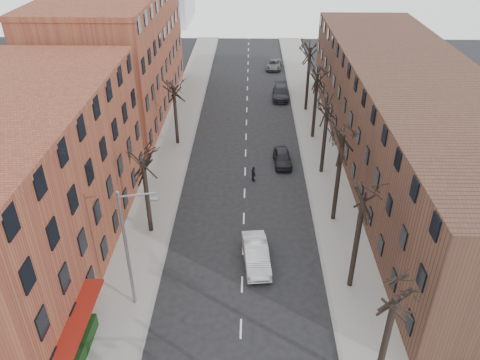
{
  "coord_description": "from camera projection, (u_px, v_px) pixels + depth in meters",
  "views": [
    {
      "loc": [
        0.42,
        -12.59,
        23.56
      ],
      "look_at": [
        -0.32,
        19.75,
        4.0
      ],
      "focal_mm": 35.0,
      "sensor_mm": 36.0,
      "label": 1
    }
  ],
  "objects": [
    {
      "name": "awning_left",
      "position": [
        85.0,
        352.0,
        28.29
      ],
      "size": [
        1.2,
        7.0,
        0.15
      ],
      "primitive_type": "cube",
      "color": "maroon",
      "rests_on": "ground"
    },
    {
      "name": "hedge",
      "position": [
        76.0,
        359.0,
        27.1
      ],
      "size": [
        0.8,
        6.0,
        1.0
      ],
      "primitive_type": "cube",
      "color": "black",
      "rests_on": "sidewalk_left"
    },
    {
      "name": "pedestrian_crossing",
      "position": [
        253.0,
        174.0,
        44.98
      ],
      "size": [
        0.71,
        1.0,
        1.58
      ],
      "primitive_type": "imported",
      "rotation": [
        0.0,
        0.0,
        1.97
      ],
      "color": "black",
      "rests_on": "ground"
    },
    {
      "name": "tree_right_d",
      "position": [
        321.0,
        172.0,
        46.77
      ],
      "size": [
        5.2,
        5.2,
        10.0
      ],
      "primitive_type": null,
      "color": "black",
      "rests_on": "ground"
    },
    {
      "name": "streetlight",
      "position": [
        129.0,
        246.0,
        29.07
      ],
      "size": [
        2.45,
        0.22,
        9.03
      ],
      "color": "slate",
      "rests_on": "ground"
    },
    {
      "name": "tree_right_b",
      "position": [
        349.0,
        286.0,
        33.09
      ],
      "size": [
        5.2,
        5.2,
        10.8
      ],
      "primitive_type": null,
      "color": "black",
      "rests_on": "ground"
    },
    {
      "name": "parked_car_far",
      "position": [
        274.0,
        65.0,
        74.84
      ],
      "size": [
        2.63,
        5.03,
        1.35
      ],
      "primitive_type": "imported",
      "rotation": [
        0.0,
        0.0,
        -0.08
      ],
      "color": "#54555B",
      "rests_on": "ground"
    },
    {
      "name": "tree_left_a",
      "position": [
        151.0,
        231.0,
        38.52
      ],
      "size": [
        5.2,
        5.2,
        9.5
      ],
      "primitive_type": null,
      "color": "black",
      "rests_on": "ground"
    },
    {
      "name": "building_right",
      "position": [
        409.0,
        119.0,
        45.73
      ],
      "size": [
        12.0,
        50.0,
        10.0
      ],
      "primitive_type": "cube",
      "color": "#4B3023",
      "rests_on": "ground"
    },
    {
      "name": "building_left_near",
      "position": [
        17.0,
        188.0,
        33.01
      ],
      "size": [
        12.0,
        26.0,
        12.0
      ],
      "primitive_type": "cube",
      "color": "brown",
      "rests_on": "ground"
    },
    {
      "name": "silver_sedan",
      "position": [
        256.0,
        254.0,
        34.76
      ],
      "size": [
        2.3,
        5.2,
        1.66
      ],
      "primitive_type": "imported",
      "rotation": [
        0.0,
        0.0,
        0.11
      ],
      "color": "silver",
      "rests_on": "ground"
    },
    {
      "name": "parked_car_mid",
      "position": [
        281.0,
        93.0,
        63.69
      ],
      "size": [
        2.41,
        5.43,
        1.55
      ],
      "primitive_type": "imported",
      "rotation": [
        0.0,
        0.0,
        -0.05
      ],
      "color": "black",
      "rests_on": "ground"
    },
    {
      "name": "sidewalk_right",
      "position": [
        317.0,
        141.0,
        52.71
      ],
      "size": [
        4.0,
        90.0,
        0.15
      ],
      "primitive_type": "cube",
      "color": "gray",
      "rests_on": "ground"
    },
    {
      "name": "building_left_far",
      "position": [
        117.0,
        55.0,
        57.3
      ],
      "size": [
        12.0,
        28.0,
        14.0
      ],
      "primitive_type": "cube",
      "color": "brown",
      "rests_on": "ground"
    },
    {
      "name": "tree_right_c",
      "position": [
        333.0,
        220.0,
        39.93
      ],
      "size": [
        5.2,
        5.2,
        11.6
      ],
      "primitive_type": null,
      "color": "black",
      "rests_on": "ground"
    },
    {
      "name": "tree_right_e",
      "position": [
        312.0,
        137.0,
        53.62
      ],
      "size": [
        5.2,
        5.2,
        10.8
      ],
      "primitive_type": null,
      "color": "black",
      "rests_on": "ground"
    },
    {
      "name": "tree_right_f",
      "position": [
        305.0,
        110.0,
        60.46
      ],
      "size": [
        5.2,
        5.2,
        11.6
      ],
      "primitive_type": null,
      "color": "black",
      "rests_on": "ground"
    },
    {
      "name": "tree_left_b",
      "position": [
        178.0,
        144.0,
        52.2
      ],
      "size": [
        5.2,
        5.2,
        9.5
      ],
      "primitive_type": null,
      "color": "black",
      "rests_on": "ground"
    },
    {
      "name": "sidewalk_left",
      "position": [
        176.0,
        139.0,
        53.03
      ],
      "size": [
        4.0,
        90.0,
        0.15
      ],
      "primitive_type": "cube",
      "color": "gray",
      "rests_on": "ground"
    },
    {
      "name": "parked_car_near",
      "position": [
        282.0,
        158.0,
        47.9
      ],
      "size": [
        1.92,
        4.33,
        1.45
      ],
      "primitive_type": "imported",
      "rotation": [
        0.0,
        0.0,
        0.05
      ],
      "color": "black",
      "rests_on": "ground"
    }
  ]
}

